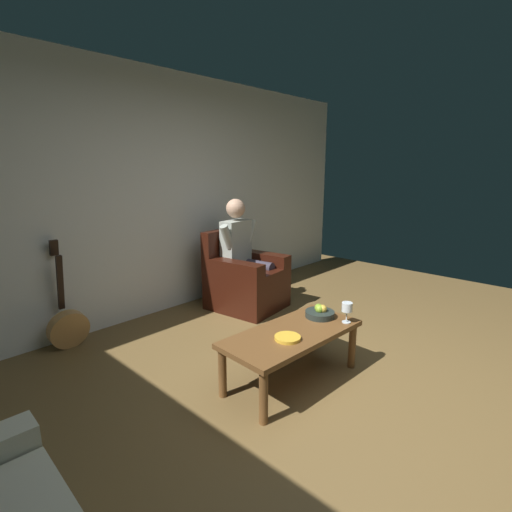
{
  "coord_description": "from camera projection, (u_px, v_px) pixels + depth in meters",
  "views": [
    {
      "loc": [
        2.34,
        1.03,
        1.62
      ],
      "look_at": [
        -0.27,
        -1.41,
        0.79
      ],
      "focal_mm": 26.6,
      "sensor_mm": 36.0,
      "label": 1
    }
  ],
  "objects": [
    {
      "name": "wine_glass_near",
      "position": [
        347.0,
        308.0,
        3.01
      ],
      "size": [
        0.08,
        0.08,
        0.17
      ],
      "color": "silver",
      "rests_on": "coffee_table"
    },
    {
      "name": "wall_back",
      "position": [
        158.0,
        195.0,
        4.17
      ],
      "size": [
        6.54,
        0.06,
        2.65
      ],
      "primitive_type": "cube",
      "color": "silver",
      "rests_on": "ground"
    },
    {
      "name": "decorative_dish",
      "position": [
        288.0,
        338.0,
        2.73
      ],
      "size": [
        0.19,
        0.19,
        0.02
      ],
      "primitive_type": "cylinder",
      "color": "gold",
      "rests_on": "coffee_table"
    },
    {
      "name": "coffee_table",
      "position": [
        292.0,
        338.0,
        2.88
      ],
      "size": [
        1.16,
        0.58,
        0.41
      ],
      "rotation": [
        0.0,
        0.0,
        -0.05
      ],
      "color": "brown",
      "rests_on": "ground"
    },
    {
      "name": "armchair",
      "position": [
        244.0,
        280.0,
        4.47
      ],
      "size": [
        0.81,
        0.87,
        0.91
      ],
      "rotation": [
        0.0,
        0.0,
        0.13
      ],
      "color": "black",
      "rests_on": "ground"
    },
    {
      "name": "person_seated",
      "position": [
        244.0,
        251.0,
        4.39
      ],
      "size": [
        0.65,
        0.62,
        1.28
      ],
      "rotation": [
        0.0,
        0.0,
        0.13
      ],
      "color": "#9FA69B",
      "rests_on": "ground"
    },
    {
      "name": "ground_plane",
      "position": [
        374.0,
        399.0,
        2.72
      ],
      "size": [
        7.37,
        7.37,
        0.0
      ],
      "primitive_type": "plane",
      "color": "brown"
    },
    {
      "name": "fruit_bowl",
      "position": [
        320.0,
        313.0,
        3.14
      ],
      "size": [
        0.24,
        0.24,
        0.11
      ],
      "color": "#242D29",
      "rests_on": "coffee_table"
    },
    {
      "name": "guitar",
      "position": [
        68.0,
        325.0,
        3.47
      ],
      "size": [
        0.35,
        0.22,
        1.0
      ],
      "color": "#B78449",
      "rests_on": "ground"
    }
  ]
}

